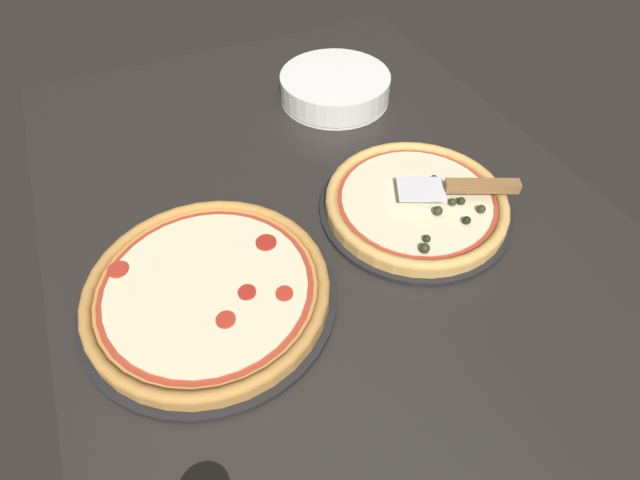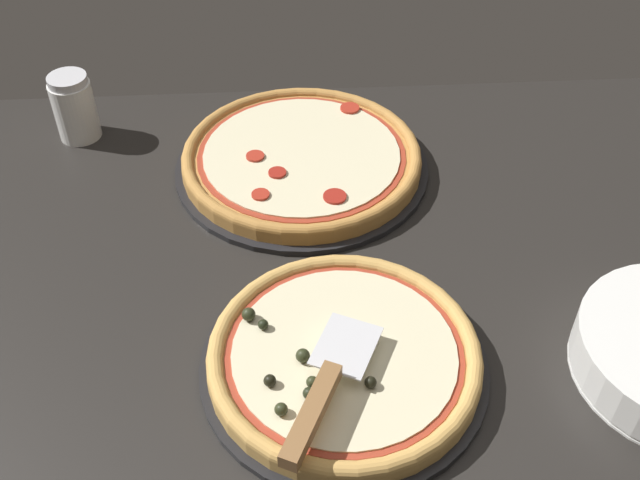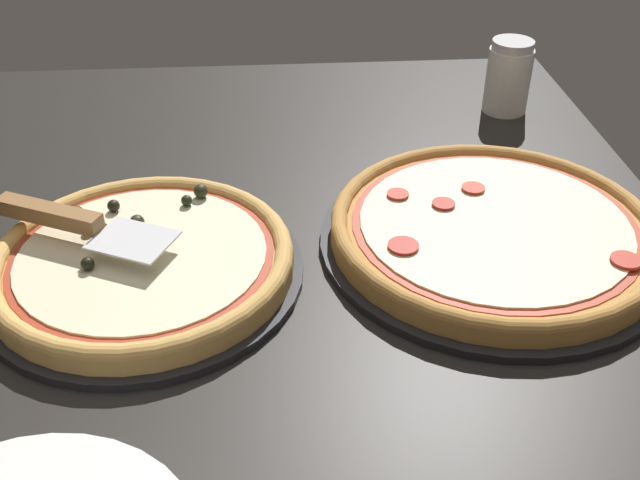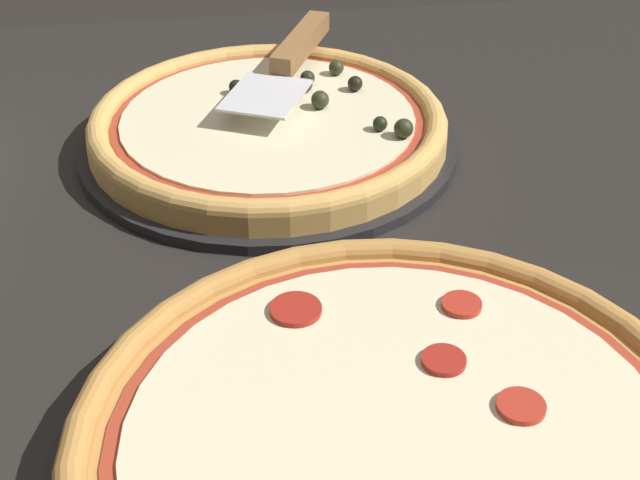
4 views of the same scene
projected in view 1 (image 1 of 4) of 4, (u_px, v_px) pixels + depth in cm
name	position (u px, v px, depth cm)	size (l,w,h in cm)	color
ground_plane	(329.00, 219.00, 96.00)	(141.69, 101.62, 3.60)	black
pizza_pan_front	(414.00, 209.00, 94.54)	(36.17, 36.17, 1.00)	black
pizza_front	(416.00, 201.00, 93.00)	(34.00, 34.00, 4.15)	tan
pizza_pan_back	(210.00, 297.00, 80.96)	(41.58, 41.58, 1.00)	black
pizza_back	(208.00, 289.00, 79.41)	(39.09, 39.09, 3.03)	#B77F3D
serving_spatula	(471.00, 187.00, 90.68)	(13.44, 21.79, 2.00)	silver
plate_stack	(335.00, 87.00, 118.54)	(25.97, 25.97, 6.30)	white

